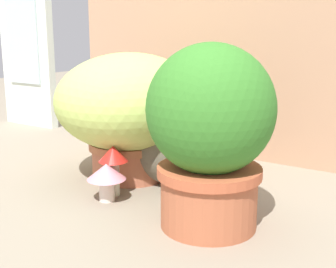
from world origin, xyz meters
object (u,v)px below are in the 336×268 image
mushroom_ornament_pink (106,175)px  leafy_planter (210,131)px  grass_planter (129,108)px  cat (181,147)px  mushroom_ornament_red (113,160)px

mushroom_ornament_pink → leafy_planter: bearing=1.6°
grass_planter → cat: size_ratio=1.22×
mushroom_ornament_red → cat: bearing=57.9°
grass_planter → mushroom_ornament_red: (0.07, -0.17, -0.12)m
grass_planter → leafy_planter: bearing=-26.9°
grass_planter → leafy_planter: leafy_planter is taller
mushroom_ornament_pink → grass_planter: bearing=110.9°
mushroom_ornament_red → mushroom_ornament_pink: (0.01, -0.05, -0.03)m
cat → mushroom_ornament_pink: size_ratio=3.51×
leafy_planter → mushroom_ornament_red: leafy_planter is taller
leafy_planter → grass_planter: bearing=153.1°
mushroom_ornament_red → mushroom_ornament_pink: 0.06m
cat → mushroom_ornament_pink: (-0.10, -0.23, -0.05)m
leafy_planter → mushroom_ornament_pink: leafy_planter is taller
grass_planter → mushroom_ornament_pink: (0.08, -0.21, -0.15)m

